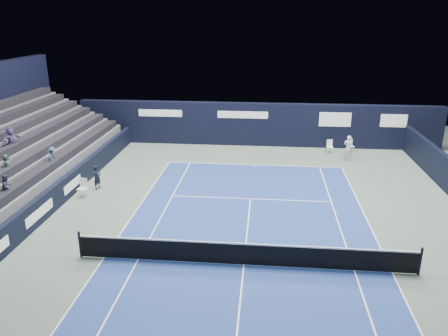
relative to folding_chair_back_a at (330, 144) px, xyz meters
The scene contains 12 objects.
ground 14.11m from the folding_chair_back_a, 111.28° to the right, with size 48.00×48.00×0.00m, color #516056.
court_surface 15.99m from the folding_chair_back_a, 108.67° to the right, with size 10.97×23.77×0.01m, color navy.
folding_chair_back_a is the anchor object (origin of this frame).
folding_chair_back_b 1.47m from the folding_chair_back_a, 10.34° to the left, with size 0.51×0.50×0.92m.
line_judge_chair 16.66m from the folding_chair_back_a, 146.33° to the right, with size 0.49×0.48×0.99m.
line_judge 15.76m from the folding_chair_back_a, 149.02° to the right, with size 0.49×0.32×1.33m, color black.
court_markings 15.99m from the folding_chair_back_a, 108.67° to the right, with size 11.03×23.83×0.00m.
tennis_net 15.98m from the folding_chair_back_a, 108.67° to the right, with size 12.90×0.10×1.10m.
back_sponsor_wall 5.37m from the folding_chair_back_a, 165.04° to the left, with size 26.00×0.63×3.10m.
side_barrier_left 17.25m from the folding_chair_back_a, 147.92° to the right, with size 0.33×22.00×1.20m.
spectator_stand 20.16m from the folding_chair_back_a, 156.12° to the right, with size 6.00×18.00×6.40m.
tennis_player 1.89m from the folding_chair_back_a, 59.00° to the right, with size 0.70×0.90×1.66m.
Camera 1 is at (0.65, -14.45, 8.95)m, focal length 35.00 mm.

